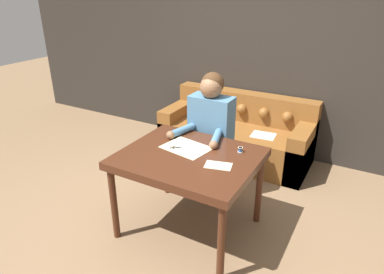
% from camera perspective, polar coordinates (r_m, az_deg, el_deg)
% --- Properties ---
extents(ground_plane, '(16.00, 16.00, 0.00)m').
position_cam_1_polar(ground_plane, '(3.38, -2.63, -14.41)').
color(ground_plane, '#846647').
extents(wall_back, '(8.00, 0.06, 2.60)m').
position_cam_1_polar(wall_back, '(4.56, 10.96, 13.53)').
color(wall_back, '#2D2823').
rests_on(wall_back, ground_plane).
extents(dining_table, '(1.15, 0.96, 0.77)m').
position_cam_1_polar(dining_table, '(2.96, -0.54, -4.37)').
color(dining_table, '#472314').
rests_on(dining_table, ground_plane).
extents(couch, '(1.89, 0.81, 0.82)m').
position_cam_1_polar(couch, '(4.51, 7.48, 0.31)').
color(couch, brown).
rests_on(couch, ground_plane).
extents(person, '(0.53, 0.59, 1.34)m').
position_cam_1_polar(person, '(3.48, 3.08, 0.28)').
color(person, '#33281E').
rests_on(person, ground_plane).
extents(pattern_paper_main, '(0.45, 0.37, 0.00)m').
position_cam_1_polar(pattern_paper_main, '(3.04, -0.95, -1.78)').
color(pattern_paper_main, beige).
rests_on(pattern_paper_main, dining_table).
extents(pattern_paper_offcut, '(0.24, 0.18, 0.00)m').
position_cam_1_polar(pattern_paper_offcut, '(2.76, 4.40, -4.76)').
color(pattern_paper_offcut, beige).
rests_on(pattern_paper_offcut, dining_table).
extents(scissors, '(0.22, 0.15, 0.01)m').
position_cam_1_polar(scissors, '(3.04, -2.34, -1.80)').
color(scissors, silver).
rests_on(scissors, dining_table).
extents(thread_spool, '(0.04, 0.04, 0.05)m').
position_cam_1_polar(thread_spool, '(2.99, 8.04, -2.11)').
color(thread_spool, '#3366B2').
rests_on(thread_spool, dining_table).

